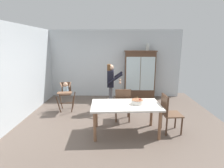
{
  "coord_description": "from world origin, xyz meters",
  "views": [
    {
      "loc": [
        0.1,
        -4.59,
        2.16
      ],
      "look_at": [
        -0.04,
        0.7,
        0.95
      ],
      "focal_mm": 28.37,
      "sensor_mm": 36.0,
      "label": 1
    }
  ],
  "objects_px": {
    "adult_person": "(111,82)",
    "dining_chair_far_side": "(123,103)",
    "dining_chair_right_end": "(168,111)",
    "ceramic_vase": "(148,47)",
    "china_cabinet": "(140,75)",
    "birthday_cake": "(137,102)",
    "high_chair_with_toddler": "(66,91)",
    "dining_table": "(126,108)"
  },
  "relations": [
    {
      "from": "ceramic_vase",
      "to": "birthday_cake",
      "type": "relative_size",
      "value": 0.96
    },
    {
      "from": "adult_person",
      "to": "birthday_cake",
      "type": "xyz_separation_m",
      "value": [
        0.68,
        -1.46,
        -0.17
      ]
    },
    {
      "from": "ceramic_vase",
      "to": "high_chair_with_toddler",
      "type": "bearing_deg",
      "value": -152.59
    },
    {
      "from": "high_chair_with_toddler",
      "to": "birthday_cake",
      "type": "bearing_deg",
      "value": -42.36
    },
    {
      "from": "dining_chair_far_side",
      "to": "dining_chair_right_end",
      "type": "bearing_deg",
      "value": 149.71
    },
    {
      "from": "birthday_cake",
      "to": "dining_chair_right_end",
      "type": "distance_m",
      "value": 0.81
    },
    {
      "from": "high_chair_with_toddler",
      "to": "dining_chair_far_side",
      "type": "distance_m",
      "value": 1.99
    },
    {
      "from": "china_cabinet",
      "to": "high_chair_with_toddler",
      "type": "height_order",
      "value": "china_cabinet"
    },
    {
      "from": "dining_table",
      "to": "dining_chair_right_end",
      "type": "relative_size",
      "value": 1.78
    },
    {
      "from": "ceramic_vase",
      "to": "adult_person",
      "type": "distance_m",
      "value": 2.24
    },
    {
      "from": "china_cabinet",
      "to": "adult_person",
      "type": "xyz_separation_m",
      "value": [
        -1.09,
        -1.43,
        0.01
      ]
    },
    {
      "from": "dining_chair_right_end",
      "to": "dining_chair_far_side",
      "type": "bearing_deg",
      "value": 56.69
    },
    {
      "from": "china_cabinet",
      "to": "adult_person",
      "type": "distance_m",
      "value": 1.8
    },
    {
      "from": "ceramic_vase",
      "to": "dining_chair_right_end",
      "type": "distance_m",
      "value": 3.21
    },
    {
      "from": "dining_chair_far_side",
      "to": "dining_table",
      "type": "bearing_deg",
      "value": 92.77
    },
    {
      "from": "dining_table",
      "to": "birthday_cake",
      "type": "relative_size",
      "value": 6.1
    },
    {
      "from": "ceramic_vase",
      "to": "birthday_cake",
      "type": "xyz_separation_m",
      "value": [
        -0.68,
        -2.89,
        -1.22
      ]
    },
    {
      "from": "china_cabinet",
      "to": "birthday_cake",
      "type": "xyz_separation_m",
      "value": [
        -0.42,
        -2.89,
        -0.16
      ]
    },
    {
      "from": "dining_table",
      "to": "ceramic_vase",
      "type": "bearing_deg",
      "value": 71.94
    },
    {
      "from": "dining_chair_far_side",
      "to": "ceramic_vase",
      "type": "bearing_deg",
      "value": -115.66
    },
    {
      "from": "china_cabinet",
      "to": "dining_table",
      "type": "bearing_deg",
      "value": -103.22
    },
    {
      "from": "high_chair_with_toddler",
      "to": "dining_table",
      "type": "distance_m",
      "value": 2.38
    },
    {
      "from": "high_chair_with_toddler",
      "to": "dining_chair_far_side",
      "type": "relative_size",
      "value": 0.99
    },
    {
      "from": "dining_chair_far_side",
      "to": "adult_person",
      "type": "bearing_deg",
      "value": -68.39
    },
    {
      "from": "ceramic_vase",
      "to": "high_chair_with_toddler",
      "type": "distance_m",
      "value": 3.46
    },
    {
      "from": "adult_person",
      "to": "dining_chair_far_side",
      "type": "xyz_separation_m",
      "value": [
        0.35,
        -0.82,
        -0.41
      ]
    },
    {
      "from": "birthday_cake",
      "to": "dining_table",
      "type": "bearing_deg",
      "value": -171.88
    },
    {
      "from": "ceramic_vase",
      "to": "china_cabinet",
      "type": "bearing_deg",
      "value": -179.2
    },
    {
      "from": "dining_table",
      "to": "dining_chair_right_end",
      "type": "xyz_separation_m",
      "value": [
        1.04,
        0.07,
        -0.1
      ]
    },
    {
      "from": "china_cabinet",
      "to": "dining_chair_right_end",
      "type": "xyz_separation_m",
      "value": [
        0.35,
        -2.85,
        -0.4
      ]
    },
    {
      "from": "dining_chair_right_end",
      "to": "ceramic_vase",
      "type": "bearing_deg",
      "value": -2.97
    },
    {
      "from": "high_chair_with_toddler",
      "to": "adult_person",
      "type": "xyz_separation_m",
      "value": [
        1.46,
        0.03,
        0.31
      ]
    },
    {
      "from": "ceramic_vase",
      "to": "dining_table",
      "type": "height_order",
      "value": "ceramic_vase"
    },
    {
      "from": "dining_table",
      "to": "birthday_cake",
      "type": "height_order",
      "value": "birthday_cake"
    },
    {
      "from": "high_chair_with_toddler",
      "to": "birthday_cake",
      "type": "relative_size",
      "value": 3.39
    },
    {
      "from": "china_cabinet",
      "to": "dining_table",
      "type": "relative_size",
      "value": 1.11
    },
    {
      "from": "adult_person",
      "to": "dining_chair_far_side",
      "type": "relative_size",
      "value": 1.59
    },
    {
      "from": "high_chair_with_toddler",
      "to": "birthday_cake",
      "type": "height_order",
      "value": "high_chair_with_toddler"
    },
    {
      "from": "dining_table",
      "to": "dining_chair_far_side",
      "type": "xyz_separation_m",
      "value": [
        -0.05,
        0.67,
        -0.1
      ]
    },
    {
      "from": "china_cabinet",
      "to": "birthday_cake",
      "type": "height_order",
      "value": "china_cabinet"
    },
    {
      "from": "ceramic_vase",
      "to": "dining_table",
      "type": "bearing_deg",
      "value": -108.06
    },
    {
      "from": "china_cabinet",
      "to": "dining_table",
      "type": "xyz_separation_m",
      "value": [
        -0.69,
        -2.93,
        -0.31
      ]
    }
  ]
}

